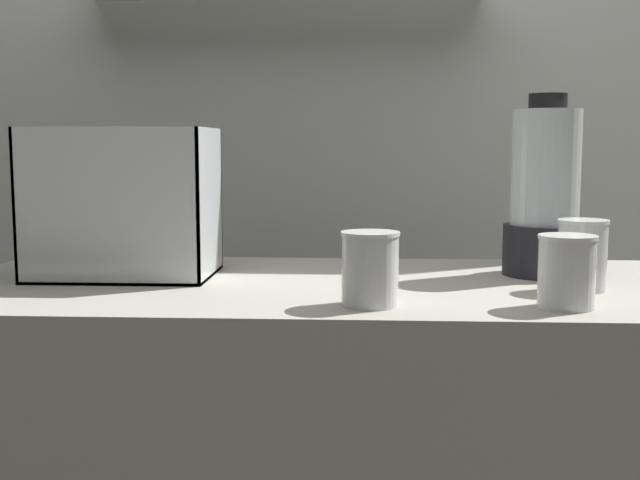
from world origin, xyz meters
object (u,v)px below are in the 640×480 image
(carrot_display_bin, at_px, (132,229))
(juice_cup_pomegranate_middle, at_px, (582,257))
(juice_cup_carrot_left, at_px, (567,274))
(juice_cup_pomegranate_far_left, at_px, (370,272))
(blender_pitcher, at_px, (545,198))

(carrot_display_bin, distance_m, juice_cup_pomegranate_middle, 0.85)
(carrot_display_bin, height_order, juice_cup_carrot_left, carrot_display_bin)
(juice_cup_carrot_left, relative_size, juice_cup_pomegranate_middle, 0.92)
(carrot_display_bin, distance_m, juice_cup_pomegranate_far_left, 0.54)
(carrot_display_bin, xyz_separation_m, juice_cup_carrot_left, (0.78, -0.27, -0.04))
(juice_cup_pomegranate_far_left, bearing_deg, juice_cup_carrot_left, -0.17)
(blender_pitcher, distance_m, juice_cup_pomegranate_far_left, 0.48)
(juice_cup_carrot_left, height_order, juice_cup_pomegranate_middle, juice_cup_pomegranate_middle)
(blender_pitcher, bearing_deg, juice_cup_pomegranate_middle, -78.96)
(blender_pitcher, relative_size, juice_cup_carrot_left, 3.06)
(juice_cup_carrot_left, xyz_separation_m, juice_cup_pomegranate_middle, (0.07, 0.16, 0.00))
(carrot_display_bin, height_order, blender_pitcher, blender_pitcher)
(juice_cup_pomegranate_far_left, xyz_separation_m, juice_cup_pomegranate_middle, (0.38, 0.16, 0.00))
(carrot_display_bin, bearing_deg, juice_cup_carrot_left, -19.20)
(juice_cup_pomegranate_far_left, bearing_deg, juice_cup_pomegranate_middle, 22.72)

